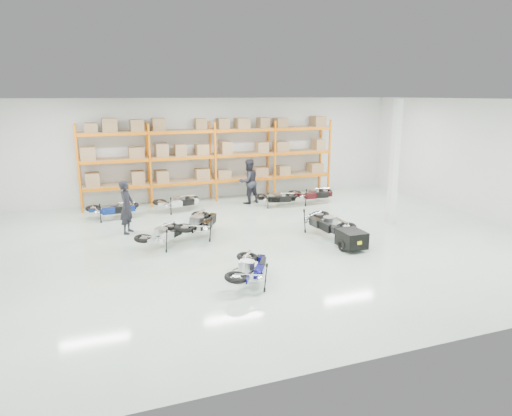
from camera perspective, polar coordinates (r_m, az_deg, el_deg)
name	(u,v)px	position (r m, az deg, el deg)	size (l,w,h in m)	color
room	(265,173)	(14.32, 1.14, 4.36)	(18.00, 18.00, 18.00)	silver
pallet_rack	(213,150)	(20.41, -5.44, 7.23)	(11.28, 0.98, 3.62)	orange
structural_column	(394,163)	(17.28, 16.90, 5.43)	(0.25, 0.25, 4.50)	white
moto_blue_centre	(250,264)	(11.54, -0.74, -6.98)	(0.76, 1.70, 1.04)	#080850
moto_silver_left	(163,230)	(14.58, -11.56, -2.75)	(0.75, 1.69, 1.03)	silver
moto_black_far_left	(200,219)	(15.41, -7.04, -1.34)	(0.87, 1.96, 1.20)	black
moto_touring_right	(327,218)	(15.53, 8.82, -1.30)	(0.87, 1.95, 1.19)	black
trailer	(352,239)	(14.28, 11.85, -3.81)	(0.77, 1.46, 0.61)	black
moto_back_a	(113,206)	(18.24, -17.48, 0.28)	(0.76, 1.70, 1.04)	navy
moto_back_b	(178,199)	(18.82, -9.76, 1.11)	(0.75, 1.68, 1.03)	silver
moto_back_c	(277,195)	(19.38, 2.65, 1.59)	(0.70, 1.58, 0.96)	black
moto_back_d	(312,191)	(20.07, 7.04, 2.11)	(0.79, 1.77, 1.08)	#390B0F
person_left	(127,207)	(16.16, -15.86, 0.13)	(0.67, 0.44, 1.84)	black
person_back	(248,182)	(19.83, -0.95, 3.33)	(0.94, 0.74, 1.94)	#21212A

